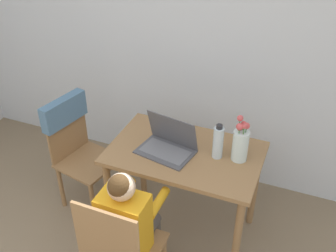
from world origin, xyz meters
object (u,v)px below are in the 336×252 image
object	(u,v)px
flower_vase	(240,143)
water_bottle	(218,142)
person_seated	(129,219)
laptop	(168,143)
chair_spare	(74,137)

from	to	relation	value
flower_vase	water_bottle	bearing A→B (deg)	-167.94
person_seated	laptop	distance (m)	0.57
chair_spare	laptop	xyz separation A→B (m)	(0.80, -0.06, 0.20)
chair_spare	laptop	world-z (taller)	laptop
water_bottle	laptop	bearing A→B (deg)	-170.70
flower_vase	laptop	bearing A→B (deg)	-169.87
laptop	water_bottle	xyz separation A→B (m)	(0.32, 0.05, 0.06)
chair_spare	laptop	bearing A→B (deg)	-82.50
flower_vase	water_bottle	distance (m)	0.14
person_seated	laptop	size ratio (longest dim) A/B	2.48
person_seated	flower_vase	size ratio (longest dim) A/B	3.08
water_bottle	person_seated	bearing A→B (deg)	-120.65
chair_spare	flower_vase	world-z (taller)	flower_vase
laptop	flower_vase	world-z (taller)	flower_vase
laptop	chair_spare	bearing A→B (deg)	-173.69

